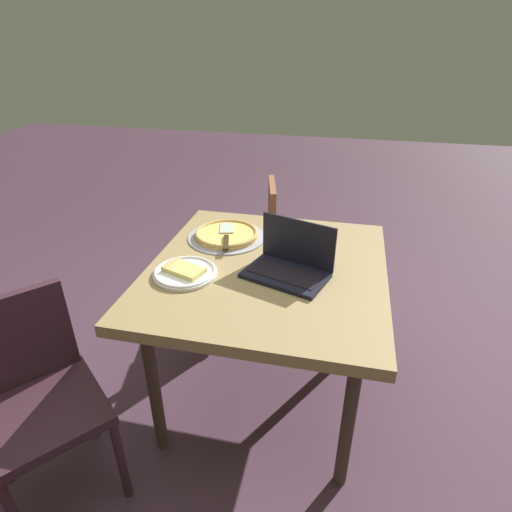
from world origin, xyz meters
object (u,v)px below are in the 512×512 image
at_px(dining_table, 267,281).
at_px(pizza_plate, 185,272).
at_px(laptop, 289,264).
at_px(table_knife, 312,235).
at_px(chair_far, 35,390).
at_px(chair_near, 255,236).
at_px(pizza_tray, 227,234).

relative_size(dining_table, pizza_plate, 4.06).
height_order(dining_table, laptop, laptop).
bearing_deg(pizza_plate, laptop, 13.90).
height_order(laptop, table_knife, laptop).
distance_m(dining_table, pizza_plate, 0.36).
bearing_deg(laptop, chair_far, -145.59).
bearing_deg(dining_table, table_knife, 65.00).
distance_m(pizza_plate, chair_far, 0.70).
bearing_deg(chair_far, dining_table, 39.80).
xyz_separation_m(laptop, table_knife, (0.06, 0.38, -0.04)).
xyz_separation_m(dining_table, laptop, (0.10, -0.04, 0.12)).
distance_m(dining_table, chair_far, 1.00).
xyz_separation_m(pizza_plate, chair_near, (0.07, 1.00, -0.29)).
xyz_separation_m(dining_table, chair_near, (-0.25, 0.85, -0.21)).
bearing_deg(pizza_tray, dining_table, -42.97).
bearing_deg(table_knife, laptop, -98.56).
height_order(table_knife, chair_near, chair_near).
height_order(dining_table, chair_near, chair_near).
bearing_deg(chair_far, chair_near, 71.18).
height_order(chair_near, chair_far, chair_far).
relative_size(laptop, chair_far, 0.45).
relative_size(laptop, chair_near, 0.46).
bearing_deg(pizza_plate, chair_near, 85.71).
distance_m(chair_near, chair_far, 1.56).
distance_m(dining_table, table_knife, 0.38).
height_order(pizza_plate, pizza_tray, pizza_plate).
xyz_separation_m(dining_table, chair_far, (-0.75, -0.62, -0.20)).
bearing_deg(dining_table, pizza_plate, -155.53).
bearing_deg(pizza_tray, pizza_plate, -100.74).
distance_m(dining_table, laptop, 0.16).
bearing_deg(laptop, chair_near, 111.28).
bearing_deg(table_knife, chair_near, 128.42).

